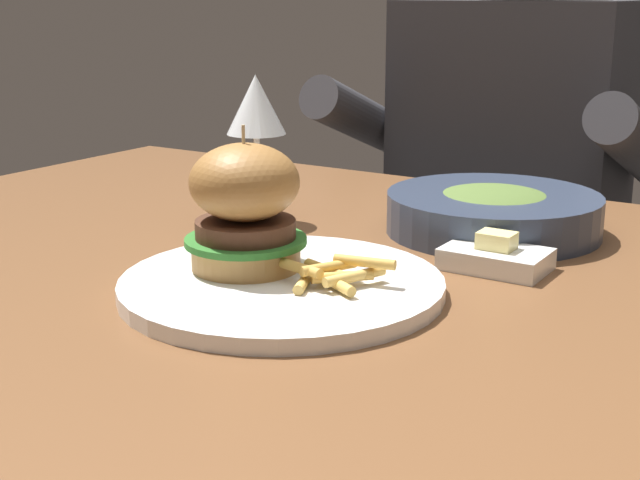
# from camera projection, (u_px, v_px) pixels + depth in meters

# --- Properties ---
(dining_table) EXTENTS (1.22, 0.87, 0.74)m
(dining_table) POSITION_uv_depth(u_px,v_px,m) (312.00, 356.00, 0.87)
(dining_table) COLOR brown
(dining_table) RESTS_ON ground
(main_plate) EXTENTS (0.28, 0.28, 0.01)m
(main_plate) POSITION_uv_depth(u_px,v_px,m) (282.00, 286.00, 0.77)
(main_plate) COLOR white
(main_plate) RESTS_ON dining_table
(burger_sandwich) EXTENTS (0.11, 0.11, 0.13)m
(burger_sandwich) POSITION_uv_depth(u_px,v_px,m) (245.00, 207.00, 0.78)
(burger_sandwich) COLOR #B78447
(burger_sandwich) RESTS_ON main_plate
(fries_pile) EXTENTS (0.10, 0.07, 0.02)m
(fries_pile) POSITION_uv_depth(u_px,v_px,m) (332.00, 273.00, 0.74)
(fries_pile) COLOR #EABC5B
(fries_pile) RESTS_ON main_plate
(wine_glass) EXTENTS (0.07, 0.07, 0.17)m
(wine_glass) POSITION_uv_depth(u_px,v_px,m) (256.00, 112.00, 0.98)
(wine_glass) COLOR silver
(wine_glass) RESTS_ON dining_table
(butter_dish) EXTENTS (0.10, 0.06, 0.04)m
(butter_dish) POSITION_uv_depth(u_px,v_px,m) (496.00, 257.00, 0.84)
(butter_dish) COLOR white
(butter_dish) RESTS_ON dining_table
(soup_bowl) EXTENTS (0.23, 0.23, 0.05)m
(soup_bowl) POSITION_uv_depth(u_px,v_px,m) (493.00, 211.00, 0.96)
(soup_bowl) COLOR #2D384C
(soup_bowl) RESTS_ON dining_table
(diner_person) EXTENTS (0.51, 0.36, 1.18)m
(diner_person) POSITION_uv_depth(u_px,v_px,m) (502.00, 254.00, 1.51)
(diner_person) COLOR #282833
(diner_person) RESTS_ON ground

